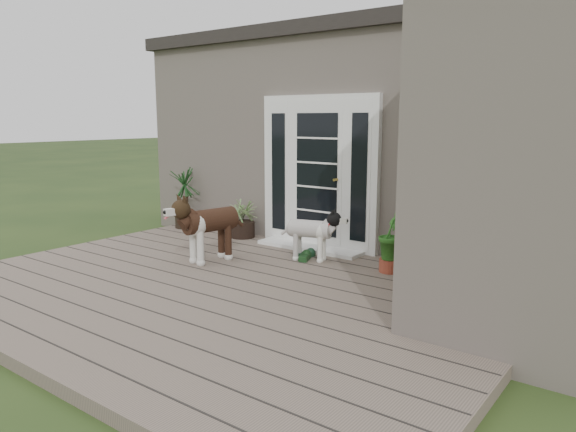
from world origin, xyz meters
The scene contains 16 objects.
deck centered at (0.00, 0.40, 0.06)m, with size 6.20×4.60×0.12m, color #6B5B4C.
house_main centered at (0.00, 4.65, 1.55)m, with size 7.40×4.00×3.10m, color #665E54.
roof_main centered at (0.00, 4.65, 3.20)m, with size 7.60×4.20×0.20m, color #2D2826.
house_wing centered at (2.90, 1.50, 1.55)m, with size 1.60×2.40×3.10m, color #665E54.
door_unit centered at (-0.20, 2.60, 1.19)m, with size 1.90×0.14×2.15m, color white.
door_step centered at (-0.20, 2.40, 0.14)m, with size 1.60×0.40×0.05m, color white.
brindle_dog centered at (-0.84, 1.08, 0.51)m, with size 0.40×0.94×0.79m, color #402417, non-canonical shape.
white_dog centered at (0.15, 1.89, 0.42)m, with size 0.31×0.73×0.61m, color white, non-canonical shape.
spider_plant centered at (-1.47, 2.40, 0.45)m, with size 0.63×0.63×0.67m, color #7F975D, non-canonical shape.
yucca centered at (-2.75, 2.40, 0.63)m, with size 0.70×0.70×1.01m, color black, non-canonical shape.
herb_a centered at (1.39, 2.40, 0.42)m, with size 0.46×0.46×0.59m, color #245919.
herb_b centered at (1.24, 2.03, 0.41)m, with size 0.38×0.38×0.57m, color #2D611B.
herb_c centered at (1.87, 2.34, 0.43)m, with size 0.40×0.40×0.63m, color #295B1A.
sapling centered at (1.68, 1.62, 0.88)m, with size 0.45×0.45×1.51m, color #1E641C, non-canonical shape.
clog_left centered at (0.09, 1.86, 0.17)m, with size 0.15×0.32×0.10m, color #153617, non-canonical shape.
clog_right centered at (0.03, 1.98, 0.17)m, with size 0.15×0.31×0.09m, color #15351F, non-canonical shape.
Camera 1 is at (4.02, -3.74, 1.95)m, focal length 33.62 mm.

